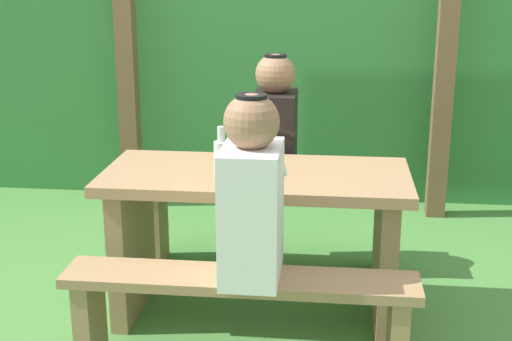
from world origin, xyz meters
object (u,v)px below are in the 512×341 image
object	(u,v)px
person_black_coat	(275,127)
drinking_glass	(258,169)
picnic_table	(256,219)
person_white_shirt	(252,195)
cell_phone	(268,170)
bench_near	(240,306)
bottle_left	(221,158)
bench_far	(268,210)

from	to	relation	value
person_black_coat	drinking_glass	distance (m)	0.68
picnic_table	drinking_glass	xyz separation A→B (m)	(0.02, -0.11, 0.27)
person_white_shirt	cell_phone	world-z (taller)	person_white_shirt
bench_near	person_black_coat	xyz separation A→B (m)	(0.04, 1.15, 0.47)
picnic_table	bench_near	world-z (taller)	picnic_table
bench_near	cell_phone	xyz separation A→B (m)	(0.06, 0.59, 0.39)
bottle_left	cell_phone	bearing A→B (deg)	33.79
bench_far	person_black_coat	bearing A→B (deg)	-5.12
person_white_shirt	cell_phone	size ratio (longest dim) A/B	5.14
bench_near	bottle_left	bearing A→B (deg)	106.91
person_black_coat	bottle_left	xyz separation A→B (m)	(-0.18, -0.68, 0.02)
person_white_shirt	picnic_table	bearing A→B (deg)	94.75
picnic_table	person_black_coat	size ratio (longest dim) A/B	1.95
person_white_shirt	drinking_glass	size ratio (longest dim) A/B	7.78
drinking_glass	cell_phone	xyz separation A→B (m)	(0.04, 0.13, -0.04)
bench_far	drinking_glass	bearing A→B (deg)	-88.39
person_black_coat	bottle_left	bearing A→B (deg)	-104.58
bench_far	person_white_shirt	bearing A→B (deg)	-87.63
bench_near	cell_phone	world-z (taller)	cell_phone
picnic_table	person_white_shirt	world-z (taller)	person_white_shirt
bottle_left	cell_phone	xyz separation A→B (m)	(0.20, 0.13, -0.09)
bench_near	bench_far	distance (m)	1.15
picnic_table	bottle_left	bearing A→B (deg)	-141.53
bench_far	drinking_glass	distance (m)	0.81
person_white_shirt	bottle_left	xyz separation A→B (m)	(-0.19, 0.46, 0.02)
picnic_table	bottle_left	xyz separation A→B (m)	(-0.14, -0.11, 0.32)
bench_near	drinking_glass	xyz separation A→B (m)	(0.02, 0.46, 0.43)
cell_phone	person_white_shirt	bearing A→B (deg)	-75.49
cell_phone	bench_near	bearing A→B (deg)	-80.04
person_white_shirt	bottle_left	bearing A→B (deg)	112.27
picnic_table	bench_far	size ratio (longest dim) A/B	1.00
bench_far	person_white_shirt	xyz separation A→B (m)	(0.05, -1.15, 0.47)
bottle_left	person_white_shirt	bearing A→B (deg)	-67.73
person_black_coat	cell_phone	size ratio (longest dim) A/B	5.14
drinking_glass	bottle_left	size ratio (longest dim) A/B	0.40
bench_far	bottle_left	bearing A→B (deg)	-101.59
cell_phone	picnic_table	bearing A→B (deg)	-145.38
bench_near	drinking_glass	distance (m)	0.63
bench_far	drinking_glass	world-z (taller)	drinking_glass
picnic_table	cell_phone	bearing A→B (deg)	19.33
bench_far	person_white_shirt	size ratio (longest dim) A/B	1.95
person_black_coat	cell_phone	xyz separation A→B (m)	(0.02, -0.55, -0.07)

